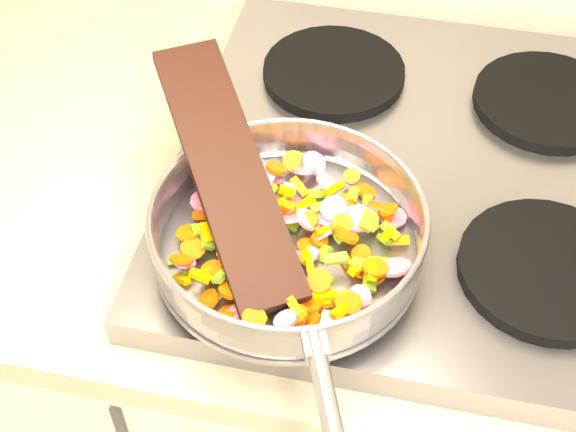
# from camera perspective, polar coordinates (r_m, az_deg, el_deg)

# --- Properties ---
(cooktop) EXTENTS (0.60, 0.60, 0.04)m
(cooktop) POSITION_cam_1_polar(r_m,az_deg,el_deg) (1.00, 9.73, 2.85)
(cooktop) COLOR #939399
(cooktop) RESTS_ON counter_top
(grate_fl) EXTENTS (0.19, 0.19, 0.02)m
(grate_fl) POSITION_cam_1_polar(r_m,az_deg,el_deg) (0.89, 0.14, -0.78)
(grate_fl) COLOR black
(grate_fl) RESTS_ON cooktop
(grate_fr) EXTENTS (0.19, 0.19, 0.02)m
(grate_fr) POSITION_cam_1_polar(r_m,az_deg,el_deg) (0.90, 17.94, -3.61)
(grate_fr) COLOR black
(grate_fr) RESTS_ON cooktop
(grate_bl) EXTENTS (0.19, 0.19, 0.02)m
(grate_bl) POSITION_cam_1_polar(r_m,az_deg,el_deg) (1.09, 3.28, 10.18)
(grate_bl) COLOR black
(grate_bl) RESTS_ON cooktop
(grate_br) EXTENTS (0.19, 0.19, 0.02)m
(grate_br) POSITION_cam_1_polar(r_m,az_deg,el_deg) (1.10, 17.97, 7.78)
(grate_br) COLOR black
(grate_br) RESTS_ON cooktop
(saute_pan) EXTENTS (0.33, 0.48, 0.06)m
(saute_pan) POSITION_cam_1_polar(r_m,az_deg,el_deg) (0.83, 0.02, -1.10)
(saute_pan) COLOR #9E9EA5
(saute_pan) RESTS_ON grate_fl
(vegetable_heap) EXTENTS (0.26, 0.26, 0.05)m
(vegetable_heap) POSITION_cam_1_polar(r_m,az_deg,el_deg) (0.84, 0.01, -1.72)
(vegetable_heap) COLOR #D35704
(vegetable_heap) RESTS_ON saute_pan
(wooden_spatula) EXTENTS (0.23, 0.31, 0.10)m
(wooden_spatula) POSITION_cam_1_polar(r_m,az_deg,el_deg) (0.85, -4.37, 3.36)
(wooden_spatula) COLOR black
(wooden_spatula) RESTS_ON saute_pan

